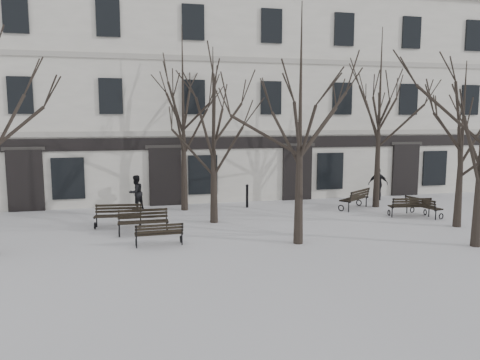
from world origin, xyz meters
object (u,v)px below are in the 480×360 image
object	(u,v)px
bench_4	(356,198)
tree_1	(301,95)
bench_1	(159,233)
bench_2	(410,206)
bench_5	(423,206)
bench_0	(143,221)
tree_3	(463,125)
bench_3	(118,215)

from	to	relation	value
bench_4	tree_1	bearing A→B (deg)	10.82
bench_1	bench_2	distance (m)	11.40
bench_5	tree_1	bearing A→B (deg)	100.04
tree_1	bench_1	bearing A→B (deg)	170.59
bench_0	bench_2	bearing A→B (deg)	2.35
bench_0	bench_1	size ratio (longest dim) A/B	1.14
bench_1	bench_2	xyz separation A→B (m)	(11.17, 2.29, 0.04)
tree_3	bench_2	xyz separation A→B (m)	(-0.74, 2.17, -3.62)
bench_0	bench_3	distance (m)	1.67
tree_3	bench_0	world-z (taller)	tree_3
tree_1	bench_0	world-z (taller)	tree_1
bench_1	bench_4	size ratio (longest dim) A/B	0.84
bench_2	bench_4	xyz separation A→B (m)	(-1.52, 2.17, 0.05)
tree_1	tree_3	world-z (taller)	tree_1
bench_2	bench_5	size ratio (longest dim) A/B	1.03
bench_2	bench_4	world-z (taller)	bench_4
bench_1	bench_5	size ratio (longest dim) A/B	0.92
bench_3	bench_5	xyz separation A→B (m)	(13.19, -0.98, -0.03)
bench_2	bench_5	world-z (taller)	bench_2
bench_0	bench_4	size ratio (longest dim) A/B	0.95
bench_3	bench_0	bearing A→B (deg)	-49.02
bench_1	bench_3	distance (m)	3.49
bench_1	tree_3	bearing A→B (deg)	178.86
bench_1	bench_4	bearing A→B (deg)	-156.92
bench_3	tree_1	bearing A→B (deg)	-26.04
bench_5	tree_3	bearing A→B (deg)	170.67
bench_1	bench_0	bearing A→B (deg)	-76.98
bench_2	bench_1	bearing A→B (deg)	21.12
tree_1	bench_5	distance (m)	8.93
bench_2	bench_4	bearing A→B (deg)	-45.43
tree_3	bench_1	size ratio (longest dim) A/B	3.99
bench_0	bench_5	bearing A→B (deg)	1.83
bench_3	bench_5	size ratio (longest dim) A/B	1.06
bench_1	bench_2	size ratio (longest dim) A/B	0.89
bench_0	bench_4	xyz separation A→B (m)	(10.12, 2.66, 0.02)
bench_4	bench_5	bearing A→B (deg)	97.07
bench_0	bench_4	world-z (taller)	bench_4
bench_3	bench_4	bearing A→B (deg)	13.30
bench_5	bench_4	bearing A→B (deg)	30.21
tree_3	bench_4	distance (m)	6.05
bench_0	bench_4	bearing A→B (deg)	14.66
bench_2	bench_3	distance (m)	12.61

